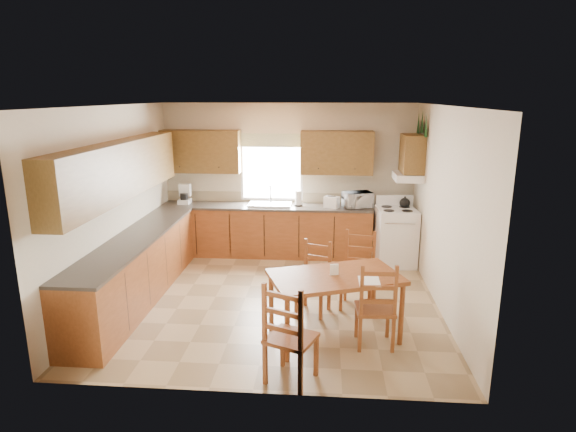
# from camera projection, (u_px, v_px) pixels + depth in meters

# --- Properties ---
(floor) EXTENTS (4.50, 4.50, 0.00)m
(floor) POSITION_uv_depth(u_px,v_px,m) (276.00, 299.00, 6.89)
(floor) COLOR #9F845C
(floor) RESTS_ON ground
(ceiling) EXTENTS (4.50, 4.50, 0.00)m
(ceiling) POSITION_uv_depth(u_px,v_px,m) (275.00, 106.00, 6.22)
(ceiling) COLOR brown
(ceiling) RESTS_ON floor
(wall_left) EXTENTS (4.50, 4.50, 0.00)m
(wall_left) POSITION_uv_depth(u_px,v_px,m) (116.00, 204.00, 6.73)
(wall_left) COLOR beige
(wall_left) RESTS_ON floor
(wall_right) EXTENTS (4.50, 4.50, 0.00)m
(wall_right) POSITION_uv_depth(u_px,v_px,m) (444.00, 210.00, 6.38)
(wall_right) COLOR beige
(wall_right) RESTS_ON floor
(wall_back) EXTENTS (4.50, 4.50, 0.00)m
(wall_back) POSITION_uv_depth(u_px,v_px,m) (288.00, 179.00, 8.73)
(wall_back) COLOR beige
(wall_back) RESTS_ON floor
(wall_front) EXTENTS (4.50, 4.50, 0.00)m
(wall_front) POSITION_uv_depth(u_px,v_px,m) (250.00, 263.00, 4.38)
(wall_front) COLOR beige
(wall_front) RESTS_ON floor
(lower_cab_back) EXTENTS (3.75, 0.60, 0.88)m
(lower_cab_back) POSITION_uv_depth(u_px,v_px,m) (266.00, 231.00, 8.69)
(lower_cab_back) COLOR brown
(lower_cab_back) RESTS_ON floor
(lower_cab_left) EXTENTS (0.60, 3.60, 0.88)m
(lower_cab_left) POSITION_uv_depth(u_px,v_px,m) (137.00, 270.00, 6.78)
(lower_cab_left) COLOR brown
(lower_cab_left) RESTS_ON floor
(counter_back) EXTENTS (3.75, 0.63, 0.04)m
(counter_back) POSITION_uv_depth(u_px,v_px,m) (266.00, 206.00, 8.58)
(counter_back) COLOR #3F3731
(counter_back) RESTS_ON lower_cab_back
(counter_left) EXTENTS (0.63, 3.60, 0.04)m
(counter_left) POSITION_uv_depth(u_px,v_px,m) (135.00, 238.00, 6.67)
(counter_left) COLOR #3F3731
(counter_left) RESTS_ON lower_cab_left
(backsplash) EXTENTS (3.75, 0.01, 0.18)m
(backsplash) POSITION_uv_depth(u_px,v_px,m) (268.00, 197.00, 8.83)
(backsplash) COLOR gray
(backsplash) RESTS_ON counter_back
(upper_cab_back_left) EXTENTS (1.41, 0.33, 0.75)m
(upper_cab_back_left) POSITION_uv_depth(u_px,v_px,m) (201.00, 151.00, 8.56)
(upper_cab_back_left) COLOR brown
(upper_cab_back_left) RESTS_ON wall_back
(upper_cab_back_right) EXTENTS (1.25, 0.33, 0.75)m
(upper_cab_back_right) POSITION_uv_depth(u_px,v_px,m) (337.00, 153.00, 8.38)
(upper_cab_back_right) COLOR brown
(upper_cab_back_right) RESTS_ON wall_back
(upper_cab_left) EXTENTS (0.33, 3.60, 0.75)m
(upper_cab_left) POSITION_uv_depth(u_px,v_px,m) (119.00, 170.00, 6.44)
(upper_cab_left) COLOR brown
(upper_cab_left) RESTS_ON wall_left
(upper_cab_stove) EXTENTS (0.33, 0.62, 0.62)m
(upper_cab_stove) POSITION_uv_depth(u_px,v_px,m) (412.00, 154.00, 7.86)
(upper_cab_stove) COLOR brown
(upper_cab_stove) RESTS_ON wall_right
(range_hood) EXTENTS (0.44, 0.62, 0.12)m
(range_hood) POSITION_uv_depth(u_px,v_px,m) (408.00, 177.00, 7.95)
(range_hood) COLOR white
(range_hood) RESTS_ON wall_right
(window_frame) EXTENTS (1.13, 0.02, 1.18)m
(window_frame) POSITION_uv_depth(u_px,v_px,m) (272.00, 168.00, 8.67)
(window_frame) COLOR white
(window_frame) RESTS_ON wall_back
(window_pane) EXTENTS (1.05, 0.01, 1.10)m
(window_pane) POSITION_uv_depth(u_px,v_px,m) (272.00, 168.00, 8.67)
(window_pane) COLOR white
(window_pane) RESTS_ON wall_back
(window_valance) EXTENTS (1.19, 0.01, 0.24)m
(window_valance) POSITION_uv_depth(u_px,v_px,m) (271.00, 140.00, 8.52)
(window_valance) COLOR #647D48
(window_valance) RESTS_ON wall_back
(sink_basin) EXTENTS (0.75, 0.45, 0.04)m
(sink_basin) POSITION_uv_depth(u_px,v_px,m) (270.00, 204.00, 8.56)
(sink_basin) COLOR silver
(sink_basin) RESTS_ON counter_back
(pine_decal_a) EXTENTS (0.22, 0.22, 0.36)m
(pine_decal_a) POSITION_uv_depth(u_px,v_px,m) (426.00, 125.00, 7.42)
(pine_decal_a) COLOR #113615
(pine_decal_a) RESTS_ON wall_right
(pine_decal_b) EXTENTS (0.22, 0.22, 0.36)m
(pine_decal_b) POSITION_uv_depth(u_px,v_px,m) (422.00, 121.00, 7.72)
(pine_decal_b) COLOR #113615
(pine_decal_b) RESTS_ON wall_right
(pine_decal_c) EXTENTS (0.22, 0.22, 0.36)m
(pine_decal_c) POSITION_uv_depth(u_px,v_px,m) (419.00, 123.00, 8.04)
(pine_decal_c) COLOR #113615
(pine_decal_c) RESTS_ON wall_right
(stove) EXTENTS (0.70, 0.72, 0.96)m
(stove) POSITION_uv_depth(u_px,v_px,m) (395.00, 237.00, 8.19)
(stove) COLOR white
(stove) RESTS_ON floor
(coffeemaker) EXTENTS (0.21, 0.24, 0.31)m
(coffeemaker) POSITION_uv_depth(u_px,v_px,m) (184.00, 195.00, 8.67)
(coffeemaker) COLOR white
(coffeemaker) RESTS_ON counter_back
(paper_towel) EXTENTS (0.13, 0.13, 0.27)m
(paper_towel) POSITION_uv_depth(u_px,v_px,m) (298.00, 198.00, 8.51)
(paper_towel) COLOR white
(paper_towel) RESTS_ON counter_back
(toaster) EXTENTS (0.29, 0.24, 0.20)m
(toaster) POSITION_uv_depth(u_px,v_px,m) (332.00, 202.00, 8.37)
(toaster) COLOR white
(toaster) RESTS_ON counter_back
(microwave) EXTENTS (0.53, 0.46, 0.27)m
(microwave) POSITION_uv_depth(u_px,v_px,m) (358.00, 200.00, 8.40)
(microwave) COLOR white
(microwave) RESTS_ON counter_back
(dining_table) EXTENTS (1.69, 1.31, 0.80)m
(dining_table) POSITION_uv_depth(u_px,v_px,m) (334.00, 307.00, 5.70)
(dining_table) COLOR brown
(dining_table) RESTS_ON floor
(chair_near_left) EXTENTS (0.45, 0.43, 1.03)m
(chair_near_left) POSITION_uv_depth(u_px,v_px,m) (375.00, 304.00, 5.51)
(chair_near_left) COLOR brown
(chair_near_left) RESTS_ON floor
(chair_near_right) EXTENTS (0.59, 0.57, 1.08)m
(chair_near_right) POSITION_uv_depth(u_px,v_px,m) (291.00, 332.00, 4.80)
(chair_near_right) COLOR brown
(chair_near_right) RESTS_ON floor
(chair_far_left) EXTENTS (0.51, 0.49, 0.95)m
(chair_far_left) POSITION_uv_depth(u_px,v_px,m) (313.00, 279.00, 6.34)
(chair_far_left) COLOR brown
(chair_far_left) RESTS_ON floor
(chair_far_right) EXTENTS (0.51, 0.50, 1.04)m
(chair_far_right) POSITION_uv_depth(u_px,v_px,m) (358.00, 271.00, 6.49)
(chair_far_right) COLOR brown
(chair_far_right) RESTS_ON floor
(table_paper) EXTENTS (0.24, 0.31, 0.00)m
(table_paper) POSITION_uv_depth(u_px,v_px,m) (369.00, 281.00, 5.41)
(table_paper) COLOR white
(table_paper) RESTS_ON dining_table
(table_card) EXTENTS (0.10, 0.05, 0.13)m
(table_card) POSITION_uv_depth(u_px,v_px,m) (334.00, 270.00, 5.59)
(table_card) COLOR white
(table_card) RESTS_ON dining_table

